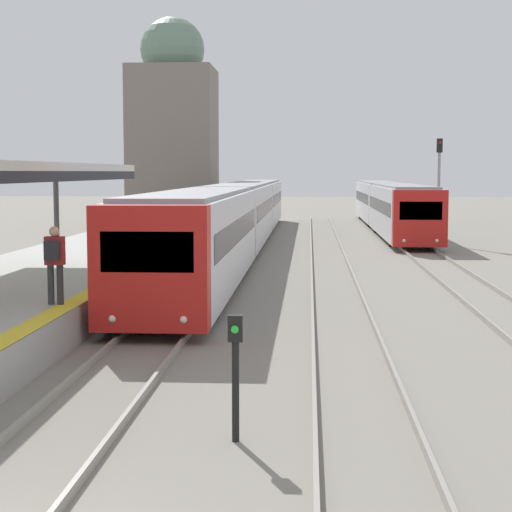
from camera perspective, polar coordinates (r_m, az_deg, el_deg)
name	(u,v)px	position (r m, az deg, el deg)	size (l,w,h in m)	color
person_on_platform	(54,259)	(18.55, -13.29, -0.17)	(0.40, 0.40, 1.66)	#2D2D33
train_near	(239,212)	(41.37, -1.13, 2.92)	(2.55, 47.15, 3.08)	red
train_far	(389,204)	(54.77, 8.84, 3.46)	(2.46, 31.33, 2.97)	red
signal_post_near	(235,363)	(11.64, -1.38, -7.15)	(0.20, 0.22, 1.74)	black
signal_mast_far	(439,178)	(44.23, 12.10, 5.08)	(0.28, 0.29, 5.33)	gray
distant_domed_building	(173,129)	(58.32, -5.54, 8.44)	(5.56, 5.56, 13.91)	slate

